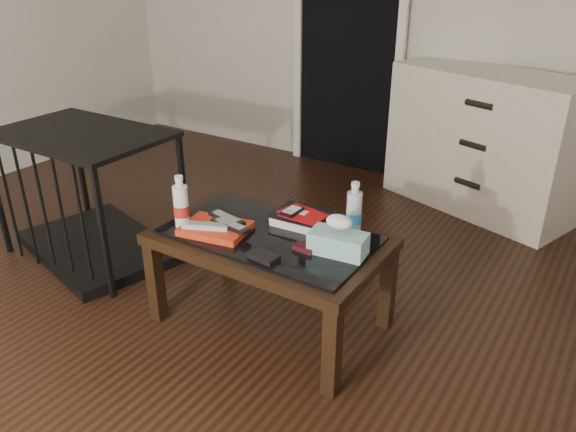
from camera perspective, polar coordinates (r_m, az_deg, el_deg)
name	(u,v)px	position (r m, az deg, el deg)	size (l,w,h in m)	color
ground	(164,345)	(2.59, -12.45, -12.67)	(5.00, 5.00, 0.00)	black
doorway	(349,32)	(4.34, 6.22, 18.07)	(0.90, 0.08, 2.07)	black
coffee_table	(270,247)	(2.46, -1.88, -3.13)	(1.00, 0.60, 0.46)	black
dresser	(484,142)	(3.86, 19.28, 7.12)	(1.30, 0.85, 0.90)	silver
pet_crate	(94,215)	(3.32, -19.15, 0.11)	(1.02, 0.81, 0.71)	black
magazines	(216,228)	(2.46, -7.36, -1.25)	(0.28, 0.21, 0.03)	red
remote_silver	(206,226)	(2.44, -8.37, -0.97)	(0.20, 0.05, 0.02)	silver
remote_black_front	(230,225)	(2.43, -5.87, -0.90)	(0.20, 0.05, 0.02)	black
remote_black_back	(226,218)	(2.49, -6.27, -0.18)	(0.20, 0.05, 0.02)	black
textbook	(303,218)	(2.52, 1.51, -0.24)	(0.25, 0.20, 0.05)	black
dvd_mailers	(302,213)	(2.51, 1.43, 0.32)	(0.19, 0.14, 0.01)	#AE0B0F
ipod	(292,211)	(2.50, 0.41, 0.52)	(0.06, 0.10, 0.02)	black
flip_phone	(304,248)	(2.30, 1.67, -3.28)	(0.09, 0.05, 0.02)	black
wallet	(264,257)	(2.24, -2.45, -4.16)	(0.12, 0.07, 0.02)	black
water_bottle_left	(181,201)	(2.49, -10.83, 1.47)	(0.07, 0.07, 0.24)	white
water_bottle_right	(354,208)	(2.40, 6.74, 0.79)	(0.07, 0.07, 0.24)	silver
tissue_box	(338,243)	(2.27, 5.12, -2.75)	(0.23, 0.12, 0.09)	teal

